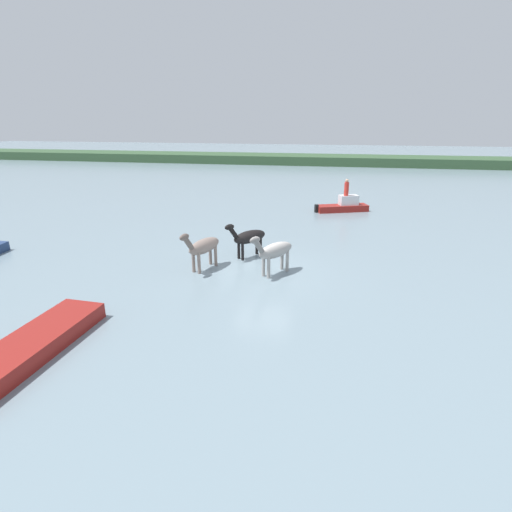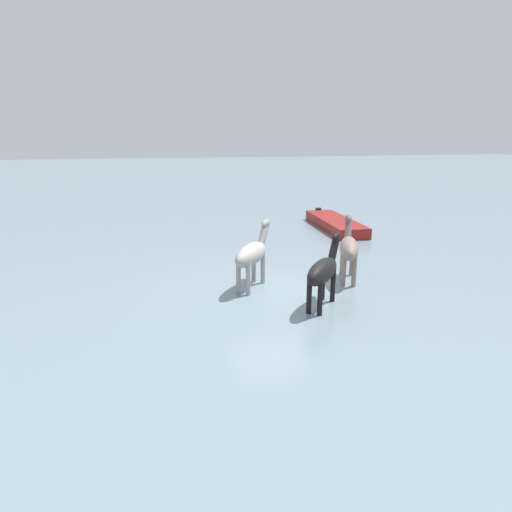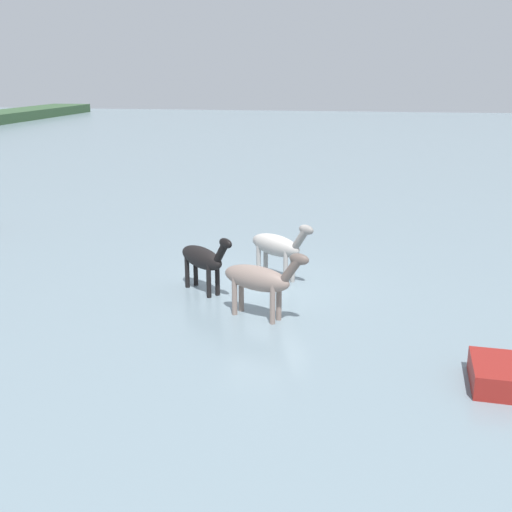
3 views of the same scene
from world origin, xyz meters
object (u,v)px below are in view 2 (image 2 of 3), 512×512
object	(u,v)px
boat_skiff_near	(335,225)
horse_chestnut_trailing	(323,271)
horse_rear_stallion	(349,248)
horse_pinto_flank	(252,254)

from	to	relation	value
boat_skiff_near	horse_chestnut_trailing	bearing A→B (deg)	-22.01
horse_rear_stallion	boat_skiff_near	xyz separation A→B (m)	(-2.92, -7.64, -0.89)
horse_chestnut_trailing	boat_skiff_near	xyz separation A→B (m)	(-4.59, -9.59, -0.84)
horse_pinto_flank	horse_chestnut_trailing	bearing A→B (deg)	-105.93
horse_rear_stallion	horse_pinto_flank	bearing A→B (deg)	112.24
boat_skiff_near	horse_rear_stallion	bearing A→B (deg)	-17.30
horse_pinto_flank	boat_skiff_near	xyz separation A→B (m)	(-6.12, -7.62, -0.89)
horse_pinto_flank	horse_chestnut_trailing	world-z (taller)	horse_pinto_flank
horse_chestnut_trailing	horse_rear_stallion	world-z (taller)	horse_rear_stallion
horse_chestnut_trailing	horse_rear_stallion	bearing A→B (deg)	-0.09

